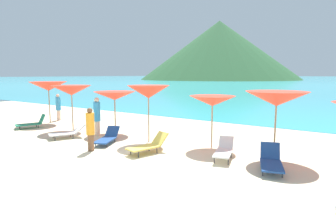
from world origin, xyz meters
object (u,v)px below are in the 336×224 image
Objects in this scene: umbrella_5 at (277,99)px; beachgoer_1 at (58,106)px; lounge_chair_0 at (271,161)px; lounge_chair_5 at (68,132)px; lounge_chair_3 at (148,145)px; umbrella_3 at (148,92)px; beachgoer_2 at (97,115)px; umbrella_2 at (115,96)px; beachgoer_0 at (90,128)px; lounge_chair_6 at (224,150)px; umbrella_4 at (212,101)px; lounge_chair_7 at (32,123)px; lounge_chair_2 at (107,137)px; umbrella_1 at (71,90)px; umbrella_0 at (48,86)px.

umbrella_5 is 1.40× the size of beachgoer_1.
lounge_chair_0 reaches higher than lounge_chair_5.
lounge_chair_0 reaches higher than lounge_chair_3.
umbrella_3 is 1.44× the size of lounge_chair_5.
umbrella_3 reaches higher than beachgoer_2.
umbrella_5 is 1.28× the size of beachgoer_2.
umbrella_2 reaches higher than lounge_chair_5.
umbrella_3 is at bearing -101.29° from beachgoer_0.
beachgoer_2 reaches higher than lounge_chair_6.
umbrella_5 reaches higher than lounge_chair_3.
lounge_chair_6 is at bearing -7.89° from umbrella_3.
umbrella_4 is 9.93m from lounge_chair_7.
umbrella_2 is 1.28× the size of beachgoer_1.
umbrella_2 reaches higher than lounge_chair_2.
beachgoer_0 is 8.17m from beachgoer_1.
umbrella_1 is 7.46m from umbrella_4.
umbrella_1 is 1.41× the size of beachgoer_0.
umbrella_2 is 1.28× the size of lounge_chair_0.
lounge_chair_2 is at bearing 165.11° from lounge_chair_0.
umbrella_1 reaches higher than umbrella_2.
umbrella_0 is 2.96m from umbrella_1.
beachgoer_2 is (-3.84, 1.01, 0.64)m from lounge_chair_3.
lounge_chair_2 is 2.22m from lounge_chair_5.
lounge_chair_7 is at bearing 154.24° from lounge_chair_2.
lounge_chair_7 is (-8.15, 0.32, -0.03)m from lounge_chair_3.
lounge_chair_0 is 1.00× the size of beachgoer_1.
umbrella_2 reaches higher than beachgoer_0.
lounge_chair_6 is (-1.61, 0.24, 0.03)m from lounge_chair_0.
umbrella_3 is at bearing -20.83° from beachgoer_1.
beachgoer_2 reaches higher than lounge_chair_2.
umbrella_5 is 6.64m from beachgoer_0.
lounge_chair_3 is at bearing -154.62° from umbrella_5.
lounge_chair_3 is (3.55, -1.88, -1.51)m from umbrella_2.
umbrella_0 is at bearing 74.48° from beachgoer_2.
lounge_chair_5 is at bearing -43.78° from umbrella_1.
lounge_chair_6 is 1.04× the size of lounge_chair_7.
umbrella_3 is 1.46× the size of beachgoer_1.
umbrella_0 is 1.48× the size of beachgoer_1.
umbrella_5 is at bearing -90.24° from beachgoer_2.
umbrella_0 reaches higher than umbrella_2.
beachgoer_0 is 2.72m from beachgoer_2.
beachgoer_1 is at bearing -17.68° from beachgoer_0.
beachgoer_1 is 0.92× the size of beachgoer_2.
umbrella_2 is at bearing 101.18° from lounge_chair_2.
umbrella_1 is 0.96× the size of umbrella_3.
beachgoer_1 is at bearing 174.92° from lounge_chair_5.
beachgoer_0 is (-6.12, -1.62, 0.59)m from lounge_chair_0.
umbrella_3 reaches higher than lounge_chair_6.
umbrella_0 is 7.72m from umbrella_3.
lounge_chair_0 is (12.95, -1.14, -1.88)m from umbrella_0.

